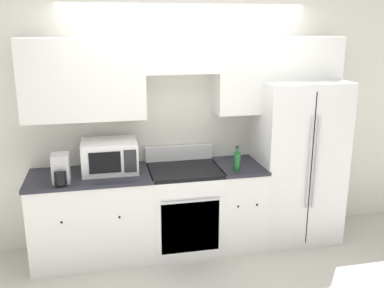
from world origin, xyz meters
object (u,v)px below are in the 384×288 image
bottle (237,161)px  refrigerator (295,160)px  oven_range (184,208)px  microwave (110,156)px

bottle → refrigerator: bearing=17.9°
oven_range → refrigerator: bearing=2.2°
oven_range → microwave: 0.95m
oven_range → microwave: bearing=174.9°
oven_range → bottle: size_ratio=4.03×
microwave → bottle: 1.26m
microwave → oven_range: bearing=-5.1°
oven_range → refrigerator: size_ratio=0.60×
microwave → bottle: (1.23, -0.26, -0.05)m
oven_range → bottle: bearing=-21.2°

